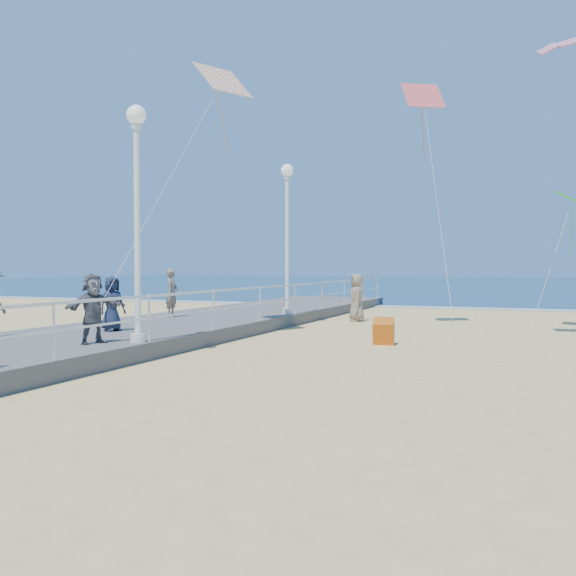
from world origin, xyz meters
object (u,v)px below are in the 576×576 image
at_px(lamp_post_far, 287,223).
at_px(spectator_6, 172,293).
at_px(lamp_post_mid, 137,197).
at_px(spectator_5, 93,308).
at_px(beach_walker_c, 357,297).
at_px(box_kite, 384,333).
at_px(spectator_4, 112,304).

xyz_separation_m(lamp_post_far, spectator_6, (-3.20, -2.50, -2.45)).
bearing_deg(spectator_6, lamp_post_mid, -166.51).
relative_size(spectator_5, beach_walker_c, 0.85).
bearing_deg(spectator_5, lamp_post_far, 17.03).
height_order(lamp_post_far, beach_walker_c, lamp_post_far).
height_order(lamp_post_far, box_kite, lamp_post_far).
bearing_deg(spectator_4, spectator_6, 35.94).
bearing_deg(spectator_4, beach_walker_c, 0.63).
xyz_separation_m(spectator_4, spectator_6, (-1.10, 4.68, 0.09)).
relative_size(lamp_post_mid, lamp_post_far, 1.00).
distance_m(spectator_6, box_kite, 7.93).
height_order(lamp_post_mid, lamp_post_far, same).
bearing_deg(spectator_6, spectator_5, -173.87).
distance_m(beach_walker_c, box_kite, 7.25).
xyz_separation_m(beach_walker_c, box_kite, (2.65, -6.72, -0.61)).
bearing_deg(spectator_6, lamp_post_far, -64.73).
relative_size(lamp_post_mid, spectator_5, 3.41).
xyz_separation_m(spectator_5, beach_walker_c, (2.63, 12.12, -0.27)).
relative_size(spectator_5, spectator_6, 0.96).
distance_m(lamp_post_mid, spectator_6, 7.65).
height_order(lamp_post_mid, box_kite, lamp_post_mid).
height_order(lamp_post_far, spectator_6, lamp_post_far).
bearing_deg(spectator_6, box_kite, -114.96).
bearing_deg(lamp_post_far, spectator_6, -142.04).
relative_size(lamp_post_far, beach_walker_c, 2.91).
distance_m(lamp_post_far, spectator_5, 9.92).
height_order(lamp_post_mid, spectator_4, lamp_post_mid).
height_order(lamp_post_far, spectator_4, lamp_post_far).
bearing_deg(lamp_post_mid, box_kite, 47.08).
relative_size(spectator_6, beach_walker_c, 0.89).
bearing_deg(beach_walker_c, lamp_post_mid, -32.64).
bearing_deg(beach_walker_c, spectator_4, -45.63).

